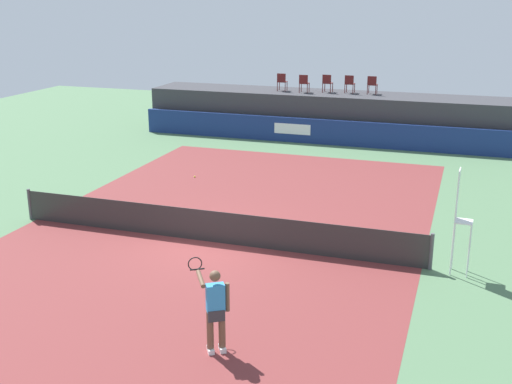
% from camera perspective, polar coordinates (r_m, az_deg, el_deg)
% --- Properties ---
extents(ground_plane, '(48.00, 48.00, 0.00)m').
position_cam_1_polar(ground_plane, '(21.48, -0.99, -1.62)').
color(ground_plane, '#4C704C').
extents(court_inner, '(12.00, 22.00, 0.00)m').
position_cam_1_polar(court_inner, '(18.85, -4.04, -4.39)').
color(court_inner, maroon).
rests_on(court_inner, ground).
extents(sponsor_wall, '(18.00, 0.22, 1.20)m').
position_cam_1_polar(sponsor_wall, '(31.08, 5.51, 5.35)').
color(sponsor_wall, navy).
rests_on(sponsor_wall, ground).
extents(spectator_platform, '(18.00, 2.80, 2.20)m').
position_cam_1_polar(spectator_platform, '(32.71, 6.28, 6.80)').
color(spectator_platform, '#38383D').
rests_on(spectator_platform, ground).
extents(spectator_chair_far_left, '(0.46, 0.46, 0.89)m').
position_cam_1_polar(spectator_chair_far_left, '(32.91, 2.30, 9.76)').
color(spectator_chair_far_left, '#561919').
rests_on(spectator_chair_far_left, spectator_platform).
extents(spectator_chair_left, '(0.45, 0.45, 0.89)m').
position_cam_1_polar(spectator_chair_left, '(32.40, 4.26, 9.61)').
color(spectator_chair_left, '#561919').
rests_on(spectator_chair_left, spectator_platform).
extents(spectator_chair_center, '(0.46, 0.46, 0.89)m').
position_cam_1_polar(spectator_chair_center, '(32.57, 6.32, 9.60)').
color(spectator_chair_center, '#561919').
rests_on(spectator_chair_center, spectator_platform).
extents(spectator_chair_right, '(0.45, 0.45, 0.89)m').
position_cam_1_polar(spectator_chair_right, '(32.44, 8.27, 9.49)').
color(spectator_chair_right, '#561919').
rests_on(spectator_chair_right, spectator_platform).
extents(spectator_chair_far_right, '(0.45, 0.45, 0.89)m').
position_cam_1_polar(spectator_chair_far_right, '(32.28, 10.23, 9.36)').
color(spectator_chair_far_right, '#561919').
rests_on(spectator_chair_far_right, spectator_platform).
extents(umpire_chair, '(0.46, 0.46, 2.76)m').
position_cam_1_polar(umpire_chair, '(17.02, 17.57, -1.91)').
color(umpire_chair, white).
rests_on(umpire_chair, ground).
extents(tennis_net, '(12.40, 0.02, 0.95)m').
position_cam_1_polar(tennis_net, '(18.69, -4.07, -3.04)').
color(tennis_net, '#2D2D2D').
rests_on(tennis_net, ground).
extents(net_post_near, '(0.10, 0.10, 1.00)m').
position_cam_1_polar(net_post_near, '(21.73, -19.36, -1.02)').
color(net_post_near, '#4C4C51').
rests_on(net_post_near, ground).
extents(net_post_far, '(0.10, 0.10, 1.00)m').
position_cam_1_polar(net_post_far, '(17.39, 15.23, -5.11)').
color(net_post_far, '#4C4C51').
rests_on(net_post_far, ground).
extents(tennis_player, '(1.11, 0.99, 1.77)m').
position_cam_1_polar(tennis_player, '(12.97, -3.64, -10.18)').
color(tennis_player, white).
rests_on(tennis_player, court_inner).
extents(tennis_ball, '(0.07, 0.07, 0.07)m').
position_cam_1_polar(tennis_ball, '(25.38, -5.44, 1.35)').
color(tennis_ball, '#D8EA33').
rests_on(tennis_ball, court_inner).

